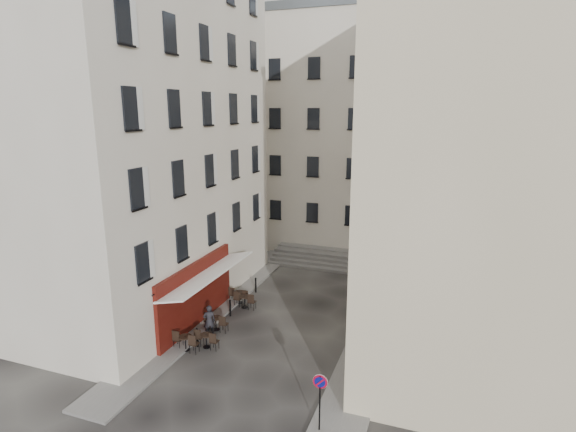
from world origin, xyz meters
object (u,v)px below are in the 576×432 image
at_px(bistro_table_b, 207,339).
at_px(bistro_table_a, 186,341).
at_px(pedestrian, 209,321).
at_px(no_parking_sign, 320,392).

bearing_deg(bistro_table_b, bistro_table_a, -144.66).
bearing_deg(pedestrian, bistro_table_b, 78.47).
relative_size(no_parking_sign, bistro_table_a, 1.71).
bearing_deg(pedestrian, no_parking_sign, 111.60).
distance_m(bistro_table_a, bistro_table_b, 0.97).
bearing_deg(no_parking_sign, bistro_table_a, 154.68).
bearing_deg(no_parking_sign, bistro_table_b, 148.49).
xyz_separation_m(no_parking_sign, bistro_table_b, (-6.66, 3.78, -1.18)).
bearing_deg(no_parking_sign, pedestrian, 143.79).
height_order(no_parking_sign, bistro_table_b, no_parking_sign).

